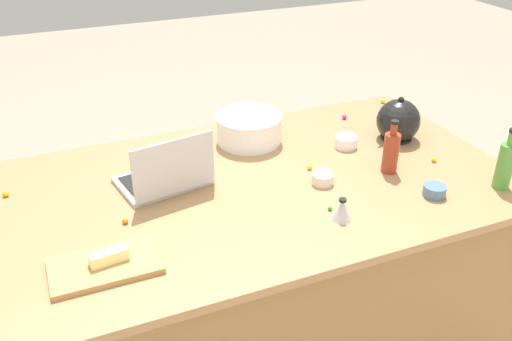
{
  "coord_description": "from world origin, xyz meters",
  "views": [
    {
      "loc": [
        0.68,
        1.61,
        1.92
      ],
      "look_at": [
        0.0,
        0.0,
        0.95
      ],
      "focal_mm": 39.06,
      "sensor_mm": 36.0,
      "label": 1
    }
  ],
  "objects_px": {
    "ramekin_small": "(434,191)",
    "kitchen_timer": "(342,210)",
    "laptop": "(166,176)",
    "ramekin_medium": "(322,178)",
    "cutting_board": "(105,265)",
    "mixing_bowl_large": "(249,128)",
    "bottle_olive": "(505,164)",
    "kettle": "(398,121)",
    "butter_stick_left": "(109,257)",
    "ramekin_wide": "(346,142)",
    "bottle_soy": "(391,152)"
  },
  "relations": [
    {
      "from": "cutting_board",
      "to": "ramekin_small",
      "type": "bearing_deg",
      "value": 177.73
    },
    {
      "from": "laptop",
      "to": "ramekin_small",
      "type": "bearing_deg",
      "value": 153.66
    },
    {
      "from": "bottle_olive",
      "to": "ramekin_small",
      "type": "height_order",
      "value": "bottle_olive"
    },
    {
      "from": "bottle_olive",
      "to": "ramekin_medium",
      "type": "relative_size",
      "value": 2.87
    },
    {
      "from": "laptop",
      "to": "ramekin_medium",
      "type": "height_order",
      "value": "laptop"
    },
    {
      "from": "laptop",
      "to": "mixing_bowl_large",
      "type": "relative_size",
      "value": 1.25
    },
    {
      "from": "bottle_olive",
      "to": "kettle",
      "type": "distance_m",
      "value": 0.49
    },
    {
      "from": "kitchen_timer",
      "to": "cutting_board",
      "type": "bearing_deg",
      "value": -3.41
    },
    {
      "from": "bottle_olive",
      "to": "kitchen_timer",
      "type": "relative_size",
      "value": 2.96
    },
    {
      "from": "ramekin_medium",
      "to": "ramekin_wide",
      "type": "relative_size",
      "value": 0.88
    },
    {
      "from": "ramekin_medium",
      "to": "ramekin_wide",
      "type": "bearing_deg",
      "value": -135.93
    },
    {
      "from": "mixing_bowl_large",
      "to": "bottle_soy",
      "type": "height_order",
      "value": "bottle_soy"
    },
    {
      "from": "bottle_soy",
      "to": "ramekin_wide",
      "type": "height_order",
      "value": "bottle_soy"
    },
    {
      "from": "bottle_olive",
      "to": "cutting_board",
      "type": "height_order",
      "value": "bottle_olive"
    },
    {
      "from": "ramekin_wide",
      "to": "cutting_board",
      "type": "bearing_deg",
      "value": 21.3
    },
    {
      "from": "ramekin_medium",
      "to": "ramekin_wide",
      "type": "distance_m",
      "value": 0.32
    },
    {
      "from": "laptop",
      "to": "bottle_olive",
      "type": "distance_m",
      "value": 1.2
    },
    {
      "from": "laptop",
      "to": "kettle",
      "type": "distance_m",
      "value": 0.99
    },
    {
      "from": "bottle_soy",
      "to": "cutting_board",
      "type": "height_order",
      "value": "bottle_soy"
    },
    {
      "from": "bottle_olive",
      "to": "cutting_board",
      "type": "relative_size",
      "value": 0.73
    },
    {
      "from": "ramekin_small",
      "to": "kitchen_timer",
      "type": "bearing_deg",
      "value": 0.05
    },
    {
      "from": "laptop",
      "to": "butter_stick_left",
      "type": "distance_m",
      "value": 0.46
    },
    {
      "from": "kettle",
      "to": "cutting_board",
      "type": "height_order",
      "value": "kettle"
    },
    {
      "from": "ramekin_small",
      "to": "kitchen_timer",
      "type": "distance_m",
      "value": 0.37
    },
    {
      "from": "mixing_bowl_large",
      "to": "bottle_olive",
      "type": "distance_m",
      "value": 0.98
    },
    {
      "from": "ramekin_medium",
      "to": "bottle_olive",
      "type": "bearing_deg",
      "value": 154.85
    },
    {
      "from": "laptop",
      "to": "cutting_board",
      "type": "distance_m",
      "value": 0.47
    },
    {
      "from": "kettle",
      "to": "laptop",
      "type": "bearing_deg",
      "value": 0.99
    },
    {
      "from": "cutting_board",
      "to": "kitchen_timer",
      "type": "xyz_separation_m",
      "value": [
        -0.75,
        0.04,
        0.03
      ]
    },
    {
      "from": "cutting_board",
      "to": "kitchen_timer",
      "type": "distance_m",
      "value": 0.76
    },
    {
      "from": "laptop",
      "to": "cutting_board",
      "type": "xyz_separation_m",
      "value": [
        0.28,
        0.37,
        -0.04
      ]
    },
    {
      "from": "kettle",
      "to": "butter_stick_left",
      "type": "xyz_separation_m",
      "value": [
        1.26,
        0.39,
        -0.04
      ]
    },
    {
      "from": "mixing_bowl_large",
      "to": "kettle",
      "type": "distance_m",
      "value": 0.62
    },
    {
      "from": "butter_stick_left",
      "to": "ramekin_medium",
      "type": "distance_m",
      "value": 0.81
    },
    {
      "from": "butter_stick_left",
      "to": "ramekin_medium",
      "type": "height_order",
      "value": "butter_stick_left"
    },
    {
      "from": "mixing_bowl_large",
      "to": "kettle",
      "type": "xyz_separation_m",
      "value": [
        -0.58,
        0.21,
        0.02
      ]
    },
    {
      "from": "bottle_olive",
      "to": "ramekin_medium",
      "type": "xyz_separation_m",
      "value": [
        0.58,
        -0.27,
        -0.07
      ]
    },
    {
      "from": "bottle_soy",
      "to": "ramekin_wide",
      "type": "xyz_separation_m",
      "value": [
        0.04,
        -0.24,
        -0.06
      ]
    },
    {
      "from": "bottle_olive",
      "to": "butter_stick_left",
      "type": "xyz_separation_m",
      "value": [
        1.37,
        -0.09,
        -0.06
      ]
    },
    {
      "from": "cutting_board",
      "to": "ramekin_medium",
      "type": "distance_m",
      "value": 0.83
    },
    {
      "from": "cutting_board",
      "to": "butter_stick_left",
      "type": "relative_size",
      "value": 2.83
    },
    {
      "from": "ramekin_medium",
      "to": "mixing_bowl_large",
      "type": "bearing_deg",
      "value": -74.87
    },
    {
      "from": "ramekin_wide",
      "to": "kitchen_timer",
      "type": "height_order",
      "value": "kitchen_timer"
    },
    {
      "from": "mixing_bowl_large",
      "to": "cutting_board",
      "type": "height_order",
      "value": "mixing_bowl_large"
    },
    {
      "from": "kitchen_timer",
      "to": "laptop",
      "type": "bearing_deg",
      "value": -41.56
    },
    {
      "from": "laptop",
      "to": "ramekin_medium",
      "type": "bearing_deg",
      "value": 159.97
    },
    {
      "from": "bottle_soy",
      "to": "bottle_olive",
      "type": "height_order",
      "value": "bottle_olive"
    },
    {
      "from": "mixing_bowl_large",
      "to": "ramekin_medium",
      "type": "height_order",
      "value": "mixing_bowl_large"
    },
    {
      "from": "laptop",
      "to": "kettle",
      "type": "relative_size",
      "value": 1.61
    },
    {
      "from": "laptop",
      "to": "mixing_bowl_large",
      "type": "height_order",
      "value": "laptop"
    }
  ]
}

